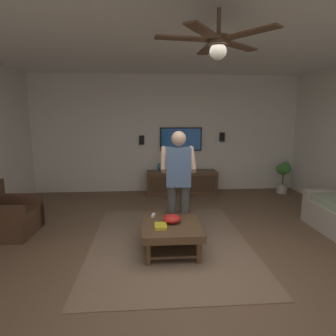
{
  "coord_description": "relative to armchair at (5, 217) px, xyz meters",
  "views": [
    {
      "loc": [
        -3.14,
        0.48,
        1.84
      ],
      "look_at": [
        1.27,
        0.16,
        1.04
      ],
      "focal_mm": 30.06,
      "sensor_mm": 36.0,
      "label": 1
    }
  ],
  "objects": [
    {
      "name": "person_standing",
      "position": [
        -0.3,
        -2.71,
        0.65
      ],
      "size": [
        0.55,
        0.56,
        1.64
      ],
      "rotation": [
        0.0,
        0.0,
        -0.06
      ],
      "color": "#3F3F3F",
      "rests_on": "ground"
    },
    {
      "name": "coffee_table",
      "position": [
        -0.72,
        -2.57,
        0.02
      ],
      "size": [
        1.0,
        0.8,
        0.4
      ],
      "color": "#513823",
      "rests_on": "ground"
    },
    {
      "name": "bowl",
      "position": [
        -0.72,
        -2.58,
        0.18
      ],
      "size": [
        0.25,
        0.25,
        0.11
      ],
      "primitive_type": "ellipsoid",
      "color": "red",
      "rests_on": "coffee_table"
    },
    {
      "name": "ceiling_slab",
      "position": [
        -1.27,
        -2.74,
        2.62
      ],
      "size": [
        7.79,
        6.7,
        0.1
      ],
      "primitive_type": "cube",
      "color": "white"
    },
    {
      "name": "ground_plane",
      "position": [
        -1.27,
        -2.74,
        -0.28
      ],
      "size": [
        9.11,
        9.11,
        0.0
      ],
      "primitive_type": "plane",
      "color": "brown"
    },
    {
      "name": "wall_back_tv",
      "position": [
        2.58,
        -2.74,
        1.15
      ],
      "size": [
        0.1,
        6.7,
        2.85
      ],
      "primitive_type": "cube",
      "color": "silver",
      "rests_on": "ground"
    },
    {
      "name": "remote_black",
      "position": [
        -0.48,
        -2.6,
        0.13
      ],
      "size": [
        0.16,
        0.08,
        0.02
      ],
      "primitive_type": "cube",
      "rotation": [
        0.0,
        0.0,
        0.22
      ],
      "color": "black",
      "rests_on": "coffee_table"
    },
    {
      "name": "tv",
      "position": [
        2.49,
        -3.08,
        1.02
      ],
      "size": [
        0.05,
        1.03,
        0.58
      ],
      "rotation": [
        0.0,
        0.0,
        3.14
      ],
      "color": "black"
    },
    {
      "name": "potted_plant_tall",
      "position": [
        2.07,
        -5.55,
        0.23
      ],
      "size": [
        0.36,
        0.32,
        0.79
      ],
      "color": "#B7B2A8",
      "rests_on": "ground"
    },
    {
      "name": "remote_white",
      "position": [
        -0.44,
        -2.33,
        0.13
      ],
      "size": [
        0.16,
        0.07,
        0.02
      ],
      "primitive_type": "cube",
      "rotation": [
        0.0,
        0.0,
        2.96
      ],
      "color": "white",
      "rests_on": "coffee_table"
    },
    {
      "name": "area_rug",
      "position": [
        -0.52,
        -2.57,
        -0.27
      ],
      "size": [
        2.91,
        2.29,
        0.01
      ],
      "primitive_type": "cube",
      "color": "#7A604C",
      "rests_on": "ground"
    },
    {
      "name": "ceiling_fan",
      "position": [
        -1.64,
        -2.93,
        2.24
      ],
      "size": [
        1.13,
        1.11,
        0.46
      ],
      "color": "#4C3828"
    },
    {
      "name": "wall_speaker_left",
      "position": [
        2.5,
        -4.11,
        1.07
      ],
      "size": [
        0.06,
        0.12,
        0.22
      ],
      "primitive_type": "cube",
      "color": "black"
    },
    {
      "name": "book",
      "position": [
        -0.88,
        -2.42,
        0.14
      ],
      "size": [
        0.22,
        0.17,
        0.04
      ],
      "primitive_type": "cube",
      "rotation": [
        0.0,
        0.0,
        6.26
      ],
      "color": "gold",
      "rests_on": "coffee_table"
    },
    {
      "name": "armchair",
      "position": [
        0.0,
        0.0,
        0.0
      ],
      "size": [
        0.84,
        0.85,
        0.82
      ],
      "rotation": [
        0.0,
        0.0,
        -1.62
      ],
      "color": "#472D1E",
      "rests_on": "ground"
    },
    {
      "name": "wall_speaker_right",
      "position": [
        2.5,
        -2.12,
        1.01
      ],
      "size": [
        0.06,
        0.12,
        0.22
      ],
      "primitive_type": "cube",
      "color": "black"
    },
    {
      "name": "vase_round",
      "position": [
        2.23,
        -2.59,
        0.38
      ],
      "size": [
        0.22,
        0.22,
        0.22
      ],
      "primitive_type": "sphere",
      "color": "teal",
      "rests_on": "media_console"
    },
    {
      "name": "media_console",
      "position": [
        2.24,
        -3.08,
        -0.0
      ],
      "size": [
        0.45,
        1.7,
        0.55
      ],
      "rotation": [
        0.0,
        0.0,
        3.14
      ],
      "color": "#513823",
      "rests_on": "ground"
    }
  ]
}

